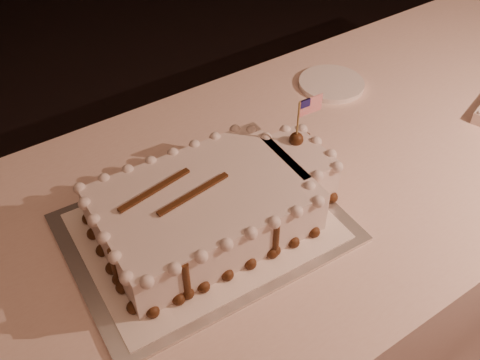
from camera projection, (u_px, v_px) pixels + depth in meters
banquet_table at (250, 301)px, 1.33m from camera, size 2.40×0.80×0.75m
cake_board at (205, 228)px, 1.01m from camera, size 0.52×0.40×0.01m
doily at (205, 226)px, 1.00m from camera, size 0.46×0.36×0.00m
sheet_cake at (216, 203)px, 0.98m from camera, size 0.48×0.29×0.19m
side_plate at (331, 84)px, 1.36m from camera, size 0.17×0.17×0.01m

